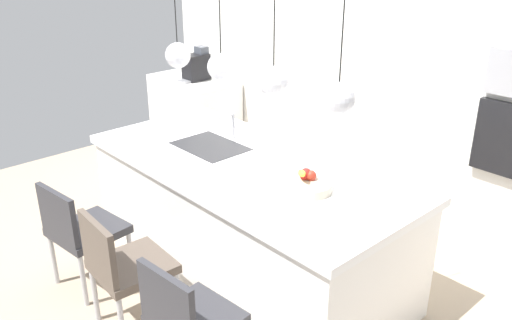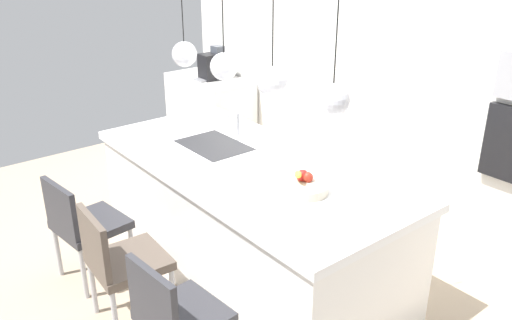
% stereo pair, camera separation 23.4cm
% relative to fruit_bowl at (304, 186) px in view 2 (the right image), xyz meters
% --- Properties ---
extents(floor, '(6.60, 6.60, 0.00)m').
position_rel_fruit_bowl_xyz_m(floor, '(-0.60, 0.01, -0.96)').
color(floor, tan).
rests_on(floor, ground).
extents(back_wall, '(6.00, 0.10, 2.60)m').
position_rel_fruit_bowl_xyz_m(back_wall, '(-0.60, 1.66, 0.34)').
color(back_wall, silver).
rests_on(back_wall, ground).
extents(kitchen_island, '(2.56, 1.16, 0.92)m').
position_rel_fruit_bowl_xyz_m(kitchen_island, '(-0.60, 0.01, -0.50)').
color(kitchen_island, white).
rests_on(kitchen_island, ground).
extents(sink_basin, '(0.56, 0.40, 0.02)m').
position_rel_fruit_bowl_xyz_m(sink_basin, '(-1.03, 0.01, -0.05)').
color(sink_basin, '#2D2D30').
rests_on(sink_basin, kitchen_island).
extents(faucet, '(0.02, 0.17, 0.22)m').
position_rel_fruit_bowl_xyz_m(faucet, '(-1.03, 0.22, 0.10)').
color(faucet, silver).
rests_on(faucet, kitchen_island).
extents(fruit_bowl, '(0.30, 0.30, 0.16)m').
position_rel_fruit_bowl_xyz_m(fruit_bowl, '(0.00, 0.00, 0.00)').
color(fruit_bowl, beige).
rests_on(fruit_bowl, kitchen_island).
extents(side_counter, '(1.10, 0.60, 0.86)m').
position_rel_fruit_bowl_xyz_m(side_counter, '(-3.00, 1.29, -0.53)').
color(side_counter, white).
rests_on(side_counter, ground).
extents(coffee_machine, '(0.20, 0.35, 0.38)m').
position_rel_fruit_bowl_xyz_m(coffee_machine, '(-2.93, 1.29, 0.06)').
color(coffee_machine, black).
rests_on(coffee_machine, side_counter).
extents(chair_near, '(0.51, 0.51, 0.84)m').
position_rel_fruit_bowl_xyz_m(chair_near, '(-1.26, -1.01, -0.47)').
color(chair_near, '#333338').
rests_on(chair_near, ground).
extents(chair_middle, '(0.48, 0.49, 0.85)m').
position_rel_fruit_bowl_xyz_m(chair_middle, '(-0.65, -1.01, -0.47)').
color(chair_middle, brown).
rests_on(chair_middle, ground).
extents(chair_far, '(0.48, 0.46, 0.84)m').
position_rel_fruit_bowl_xyz_m(chair_far, '(0.05, -1.01, -0.47)').
color(chair_far, '#333338').
rests_on(chair_far, ground).
extents(pendant_light_left, '(0.20, 0.20, 0.80)m').
position_rel_fruit_bowl_xyz_m(pendant_light_left, '(-1.40, 0.01, 0.61)').
color(pendant_light_left, silver).
extents(pendant_light_center_left, '(0.20, 0.20, 0.80)m').
position_rel_fruit_bowl_xyz_m(pendant_light_center_left, '(-0.87, 0.01, 0.61)').
color(pendant_light_center_left, silver).
extents(pendant_light_center_right, '(0.20, 0.20, 0.80)m').
position_rel_fruit_bowl_xyz_m(pendant_light_center_right, '(-0.34, 0.01, 0.61)').
color(pendant_light_center_right, silver).
extents(pendant_light_right, '(0.20, 0.20, 0.80)m').
position_rel_fruit_bowl_xyz_m(pendant_light_right, '(0.19, 0.01, 0.61)').
color(pendant_light_right, silver).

